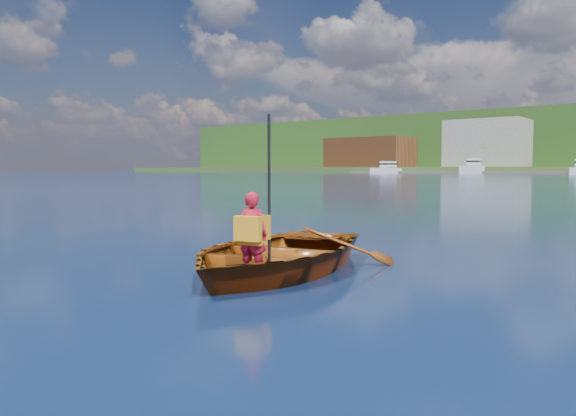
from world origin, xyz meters
TOP-DOWN VIEW (x-y plane):
  - ground at (0.00, 0.00)m, footprint 600.00×600.00m
  - rowboat at (0.95, 0.12)m, footprint 3.54×4.39m
  - child_paddler at (1.29, -0.73)m, footprint 0.42×0.40m

SIDE VIEW (x-z plane):
  - ground at x=0.00m, z-range 0.00..0.00m
  - rowboat at x=0.95m, z-range -0.15..0.65m
  - child_paddler at x=1.29m, z-range -0.35..1.63m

